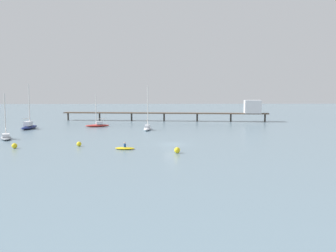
{
  "coord_description": "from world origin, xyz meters",
  "views": [
    {
      "loc": [
        -2.96,
        -64.68,
        9.12
      ],
      "look_at": [
        0.0,
        17.54,
        1.5
      ],
      "focal_mm": 40.97,
      "sensor_mm": 36.0,
      "label": 1
    }
  ],
  "objects_px": {
    "sailboat_red": "(98,125)",
    "mooring_buoy_inner": "(14,146)",
    "sailboat_navy": "(29,126)",
    "sailboat_white": "(148,127)",
    "dinghy_yellow": "(125,148)",
    "mooring_buoy_mid": "(79,144)",
    "mooring_buoy_far": "(177,150)",
    "pier": "(215,109)",
    "sailboat_gray": "(6,136)"
  },
  "relations": [
    {
      "from": "mooring_buoy_mid",
      "to": "mooring_buoy_far",
      "type": "distance_m",
      "value": 17.38
    },
    {
      "from": "sailboat_red",
      "to": "mooring_buoy_far",
      "type": "relative_size",
      "value": 9.4
    },
    {
      "from": "sailboat_navy",
      "to": "mooring_buoy_far",
      "type": "bearing_deg",
      "value": -47.74
    },
    {
      "from": "sailboat_red",
      "to": "sailboat_navy",
      "type": "height_order",
      "value": "sailboat_navy"
    },
    {
      "from": "mooring_buoy_mid",
      "to": "mooring_buoy_inner",
      "type": "bearing_deg",
      "value": -168.11
    },
    {
      "from": "mooring_buoy_mid",
      "to": "sailboat_red",
      "type": "bearing_deg",
      "value": 93.22
    },
    {
      "from": "sailboat_red",
      "to": "sailboat_navy",
      "type": "bearing_deg",
      "value": -162.59
    },
    {
      "from": "sailboat_red",
      "to": "pier",
      "type": "bearing_deg",
      "value": 26.46
    },
    {
      "from": "sailboat_gray",
      "to": "sailboat_white",
      "type": "bearing_deg",
      "value": 30.52
    },
    {
      "from": "sailboat_gray",
      "to": "sailboat_navy",
      "type": "height_order",
      "value": "sailboat_navy"
    },
    {
      "from": "sailboat_white",
      "to": "dinghy_yellow",
      "type": "relative_size",
      "value": 3.1
    },
    {
      "from": "sailboat_white",
      "to": "sailboat_navy",
      "type": "distance_m",
      "value": 28.48
    },
    {
      "from": "sailboat_gray",
      "to": "mooring_buoy_inner",
      "type": "relative_size",
      "value": 9.95
    },
    {
      "from": "sailboat_navy",
      "to": "sailboat_white",
      "type": "bearing_deg",
      "value": -7.25
    },
    {
      "from": "sailboat_white",
      "to": "mooring_buoy_inner",
      "type": "relative_size",
      "value": 11.83
    },
    {
      "from": "sailboat_navy",
      "to": "dinghy_yellow",
      "type": "distance_m",
      "value": 41.23
    },
    {
      "from": "sailboat_white",
      "to": "sailboat_navy",
      "type": "bearing_deg",
      "value": 172.75
    },
    {
      "from": "pier",
      "to": "sailboat_navy",
      "type": "relative_size",
      "value": 5.74
    },
    {
      "from": "pier",
      "to": "mooring_buoy_mid",
      "type": "distance_m",
      "value": 58.69
    },
    {
      "from": "sailboat_white",
      "to": "mooring_buoy_mid",
      "type": "height_order",
      "value": "sailboat_white"
    },
    {
      "from": "sailboat_white",
      "to": "mooring_buoy_mid",
      "type": "distance_m",
      "value": 27.64
    },
    {
      "from": "sailboat_navy",
      "to": "mooring_buoy_mid",
      "type": "distance_m",
      "value": 33.87
    },
    {
      "from": "dinghy_yellow",
      "to": "mooring_buoy_far",
      "type": "xyz_separation_m",
      "value": [
        7.93,
        -3.88,
        0.24
      ]
    },
    {
      "from": "sailboat_red",
      "to": "dinghy_yellow",
      "type": "distance_m",
      "value": 38.71
    },
    {
      "from": "pier",
      "to": "dinghy_yellow",
      "type": "relative_size",
      "value": 18.56
    },
    {
      "from": "sailboat_red",
      "to": "mooring_buoy_far",
      "type": "xyz_separation_m",
      "value": [
        17.61,
        -41.36,
        -0.16
      ]
    },
    {
      "from": "sailboat_white",
      "to": "mooring_buoy_far",
      "type": "relative_size",
      "value": 11.7
    },
    {
      "from": "mooring_buoy_mid",
      "to": "mooring_buoy_inner",
      "type": "relative_size",
      "value": 0.89
    },
    {
      "from": "sailboat_red",
      "to": "mooring_buoy_inner",
      "type": "height_order",
      "value": "sailboat_red"
    },
    {
      "from": "pier",
      "to": "mooring_buoy_mid",
      "type": "height_order",
      "value": "pier"
    },
    {
      "from": "sailboat_red",
      "to": "sailboat_white",
      "type": "bearing_deg",
      "value": -33.68
    },
    {
      "from": "sailboat_gray",
      "to": "sailboat_red",
      "type": "xyz_separation_m",
      "value": [
        13.67,
        24.02,
        0.05
      ]
    },
    {
      "from": "sailboat_gray",
      "to": "sailboat_red",
      "type": "relative_size",
      "value": 1.05
    },
    {
      "from": "dinghy_yellow",
      "to": "sailboat_red",
      "type": "bearing_deg",
      "value": 104.48
    },
    {
      "from": "pier",
      "to": "mooring_buoy_mid",
      "type": "bearing_deg",
      "value": -121.38
    },
    {
      "from": "sailboat_white",
      "to": "sailboat_navy",
      "type": "height_order",
      "value": "sailboat_navy"
    },
    {
      "from": "dinghy_yellow",
      "to": "mooring_buoy_far",
      "type": "height_order",
      "value": "dinghy_yellow"
    },
    {
      "from": "pier",
      "to": "sailboat_red",
      "type": "relative_size",
      "value": 7.46
    },
    {
      "from": "sailboat_red",
      "to": "mooring_buoy_inner",
      "type": "distance_m",
      "value": 36.79
    },
    {
      "from": "sailboat_navy",
      "to": "mooring_buoy_inner",
      "type": "height_order",
      "value": "sailboat_navy"
    },
    {
      "from": "sailboat_white",
      "to": "mooring_buoy_far",
      "type": "bearing_deg",
      "value": -81.53
    },
    {
      "from": "pier",
      "to": "sailboat_gray",
      "type": "relative_size",
      "value": 7.12
    },
    {
      "from": "sailboat_gray",
      "to": "sailboat_navy",
      "type": "bearing_deg",
      "value": 95.58
    },
    {
      "from": "pier",
      "to": "dinghy_yellow",
      "type": "distance_m",
      "value": 58.34
    },
    {
      "from": "dinghy_yellow",
      "to": "mooring_buoy_inner",
      "type": "height_order",
      "value": "dinghy_yellow"
    },
    {
      "from": "sailboat_white",
      "to": "mooring_buoy_mid",
      "type": "bearing_deg",
      "value": -113.02
    },
    {
      "from": "dinghy_yellow",
      "to": "mooring_buoy_mid",
      "type": "bearing_deg",
      "value": 155.27
    },
    {
      "from": "sailboat_white",
      "to": "sailboat_red",
      "type": "height_order",
      "value": "sailboat_white"
    },
    {
      "from": "sailboat_red",
      "to": "mooring_buoy_mid",
      "type": "distance_m",
      "value": 33.96
    },
    {
      "from": "pier",
      "to": "sailboat_white",
      "type": "relative_size",
      "value": 5.99
    }
  ]
}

